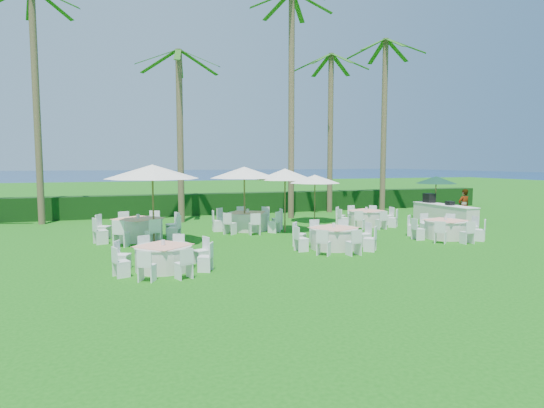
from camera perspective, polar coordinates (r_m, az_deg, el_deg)
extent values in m
plane|color=#135C0F|center=(15.53, 5.41, -5.92)|extent=(120.00, 120.00, 0.00)
cube|color=black|center=(26.77, -4.99, 0.10)|extent=(34.00, 1.00, 1.20)
plane|color=#071C46|center=(116.14, -15.37, 3.62)|extent=(260.00, 260.00, 0.00)
cylinder|color=beige|center=(13.11, -13.46, -6.66)|extent=(1.53, 1.53, 0.66)
cylinder|color=beige|center=(13.04, -13.49, -5.19)|extent=(1.59, 1.59, 0.03)
cube|color=#FFA988|center=(13.04, -13.49, -5.08)|extent=(1.75, 1.75, 0.01)
cylinder|color=silver|center=(13.02, -13.50, -4.71)|extent=(0.11, 0.11, 0.14)
cube|color=white|center=(13.63, -8.89, -5.83)|extent=(0.48, 0.48, 0.80)
cube|color=white|center=(14.20, -11.82, -5.43)|extent=(0.49, 0.49, 0.80)
cube|color=white|center=(14.17, -15.52, -5.54)|extent=(0.48, 0.48, 0.80)
cube|color=white|center=(13.54, -18.25, -6.11)|extent=(0.49, 0.49, 0.80)
cube|color=white|center=(12.65, -18.40, -6.91)|extent=(0.48, 0.48, 0.80)
cube|color=white|center=(12.00, -15.42, -7.48)|extent=(0.49, 0.49, 0.80)
cube|color=white|center=(12.04, -11.03, -7.34)|extent=(0.48, 0.48, 0.80)
cube|color=white|center=(12.74, -8.37, -6.61)|extent=(0.49, 0.49, 0.80)
cylinder|color=beige|center=(16.03, 7.74, -4.31)|extent=(1.61, 1.61, 0.70)
cylinder|color=beige|center=(15.98, 7.76, -3.04)|extent=(1.68, 1.68, 0.03)
cube|color=#FFA988|center=(15.98, 7.76, -2.95)|extent=(1.75, 1.75, 0.01)
cylinder|color=silver|center=(15.96, 7.76, -2.65)|extent=(0.11, 0.11, 0.15)
cube|color=white|center=(16.69, 11.49, -3.75)|extent=(0.42, 0.42, 0.84)
cube|color=white|center=(17.23, 8.80, -3.42)|extent=(0.55, 0.55, 0.84)
cube|color=white|center=(17.11, 5.60, -3.45)|extent=(0.42, 0.42, 0.84)
cube|color=white|center=(16.38, 3.46, -3.82)|extent=(0.55, 0.55, 0.84)
cube|color=white|center=(15.43, 3.69, -4.39)|extent=(0.42, 0.42, 0.84)
cube|color=white|center=(14.82, 6.51, -4.81)|extent=(0.55, 0.55, 0.84)
cube|color=white|center=(14.97, 10.20, -4.77)|extent=(0.42, 0.42, 0.84)
cube|color=white|center=(15.76, 12.20, -4.30)|extent=(0.55, 0.55, 0.84)
cylinder|color=beige|center=(19.25, 20.92, -3.02)|extent=(1.59, 1.59, 0.69)
cylinder|color=beige|center=(19.21, 20.95, -1.97)|extent=(1.66, 1.66, 0.03)
cube|color=#FFA988|center=(19.20, 20.96, -1.90)|extent=(1.65, 1.65, 0.01)
cylinder|color=silver|center=(19.19, 20.97, -1.65)|extent=(0.11, 0.11, 0.15)
cube|color=white|center=(20.02, 23.76, -2.62)|extent=(0.40, 0.40, 0.83)
cube|color=white|center=(20.47, 21.40, -2.37)|extent=(0.55, 0.55, 0.83)
cube|color=white|center=(20.24, 18.80, -2.37)|extent=(0.40, 0.40, 0.83)
cube|color=white|center=(19.44, 17.29, -2.63)|extent=(0.55, 0.55, 0.83)
cube|color=white|center=(18.52, 17.86, -3.03)|extent=(0.40, 0.40, 0.83)
cube|color=white|center=(18.02, 20.39, -3.33)|extent=(0.55, 0.55, 0.83)
cube|color=white|center=(18.28, 23.29, -3.31)|extent=(0.40, 0.40, 0.83)
cube|color=white|center=(19.12, 24.62, -3.00)|extent=(0.55, 0.55, 0.83)
cylinder|color=beige|center=(18.36, -16.42, -3.11)|extent=(1.84, 1.84, 0.80)
cylinder|color=beige|center=(18.31, -16.45, -1.85)|extent=(1.91, 1.91, 0.03)
cube|color=#FFA988|center=(18.30, -16.46, -1.77)|extent=(2.09, 2.09, 0.01)
cylinder|color=silver|center=(18.29, -16.46, -1.50)|extent=(0.13, 0.13, 0.17)
cube|color=white|center=(18.90, -12.36, -2.54)|extent=(0.57, 0.57, 0.96)
cube|color=white|center=(19.65, -14.71, -2.29)|extent=(0.60, 0.60, 0.96)
cube|color=white|center=(19.69, -17.91, -2.36)|extent=(0.57, 0.57, 0.96)
cube|color=white|center=(18.98, -20.38, -2.71)|extent=(0.60, 0.60, 0.96)
cube|color=white|center=(17.90, -20.73, -3.19)|extent=(0.57, 0.57, 0.96)
cube|color=white|center=(17.07, -18.41, -3.52)|extent=(0.60, 0.60, 0.96)
cube|color=white|center=(17.03, -14.71, -3.44)|extent=(0.57, 0.57, 0.96)
cube|color=white|center=(17.81, -12.21, -3.01)|extent=(0.60, 0.60, 0.96)
cylinder|color=beige|center=(20.16, -3.06, -2.23)|extent=(1.73, 1.73, 0.75)
cylinder|color=beige|center=(20.12, -3.06, -1.14)|extent=(1.80, 1.80, 0.03)
cube|color=#FFA988|center=(20.11, -3.06, -1.07)|extent=(1.87, 1.87, 0.01)
cylinder|color=silver|center=(20.10, -3.07, -0.83)|extent=(0.12, 0.12, 0.16)
cube|color=white|center=(21.29, -1.07, -1.62)|extent=(0.59, 0.59, 0.90)
cube|color=white|center=(21.47, -3.80, -1.58)|extent=(0.44, 0.44, 0.90)
cube|color=white|center=(20.92, -6.16, -1.78)|extent=(0.59, 0.59, 0.90)
cube|color=white|center=(19.92, -6.87, -2.14)|extent=(0.44, 0.44, 0.90)
cube|color=white|center=(19.05, -5.28, -2.46)|extent=(0.59, 0.59, 0.90)
cube|color=white|center=(18.84, -2.21, -2.53)|extent=(0.44, 0.44, 0.90)
cube|color=white|center=(19.45, 0.28, -2.28)|extent=(0.59, 0.59, 0.90)
cube|color=white|center=(20.47, 0.64, -1.90)|extent=(0.44, 0.44, 0.90)
cylinder|color=beige|center=(21.99, 11.73, -1.78)|extent=(1.60, 1.60, 0.69)
cylinder|color=beige|center=(21.95, 11.75, -0.86)|extent=(1.66, 1.66, 0.03)
cube|color=#FFA988|center=(21.95, 11.75, -0.80)|extent=(1.70, 1.70, 0.01)
cylinder|color=silver|center=(21.94, 11.76, -0.57)|extent=(0.11, 0.11, 0.15)
cube|color=white|center=(22.66, 14.42, -1.46)|extent=(0.40, 0.40, 0.83)
cube|color=white|center=(23.19, 12.44, -1.26)|extent=(0.55, 0.55, 0.83)
cube|color=white|center=(23.04, 10.10, -1.26)|extent=(0.40, 0.40, 0.83)
cube|color=white|center=(22.30, 8.62, -1.46)|extent=(0.55, 0.55, 0.83)
cube|color=white|center=(21.36, 8.89, -1.76)|extent=(0.40, 0.40, 0.83)
cube|color=white|center=(20.78, 10.95, -1.98)|extent=(0.55, 0.55, 0.83)
cube|color=white|center=(20.94, 13.53, -1.98)|extent=(0.40, 0.40, 0.83)
cube|color=white|center=(21.74, 14.94, -1.75)|extent=(0.55, 0.55, 0.83)
cylinder|color=brown|center=(16.85, -14.68, -0.35)|extent=(0.07, 0.07, 2.81)
cone|color=white|center=(16.78, -14.79, 3.95)|extent=(3.33, 3.33, 0.51)
sphere|color=brown|center=(16.78, -14.80, 4.54)|extent=(0.11, 0.11, 0.11)
cylinder|color=brown|center=(19.42, 1.64, 0.27)|extent=(0.06, 0.06, 2.63)
cone|color=white|center=(19.35, 1.65, 3.76)|extent=(2.61, 2.61, 0.47)
sphere|color=brown|center=(19.35, 1.65, 4.24)|extent=(0.11, 0.11, 0.11)
cylinder|color=brown|center=(19.69, -3.48, 0.44)|extent=(0.06, 0.06, 2.70)
cone|color=white|center=(19.63, -3.50, 3.98)|extent=(2.99, 2.99, 0.49)
sphere|color=brown|center=(19.62, -3.50, 4.47)|extent=(0.11, 0.11, 0.11)
cylinder|color=brown|center=(22.77, 5.39, 0.56)|extent=(0.05, 0.05, 2.29)
cone|color=white|center=(22.70, 5.41, 3.15)|extent=(2.59, 2.59, 0.41)
sphere|color=brown|center=(22.70, 5.41, 3.50)|extent=(0.09, 0.09, 0.09)
cylinder|color=brown|center=(25.72, 19.84, 0.69)|extent=(0.05, 0.05, 2.18)
cone|color=#0E3624|center=(25.66, 19.90, 2.87)|extent=(2.14, 2.14, 0.39)
sphere|color=brown|center=(25.66, 19.91, 3.17)|extent=(0.09, 0.09, 0.09)
cube|color=beige|center=(24.27, 20.78, -1.16)|extent=(0.87, 3.85, 0.86)
cube|color=white|center=(24.23, 20.81, -0.10)|extent=(0.92, 3.90, 0.04)
cube|color=black|center=(25.08, 19.12, 0.72)|extent=(0.45, 0.54, 0.48)
cube|color=black|center=(23.93, 21.42, 0.09)|extent=(0.34, 0.34, 0.19)
imported|color=gray|center=(24.24, 22.93, -0.26)|extent=(0.63, 0.43, 1.69)
cylinder|color=brown|center=(24.72, -27.44, 10.65)|extent=(0.32, 0.32, 11.14)
cube|color=#215214|center=(26.35, -25.82, 21.64)|extent=(1.80, 1.71, 1.00)
cube|color=#215214|center=(26.79, -28.11, 21.26)|extent=(0.77, 2.21, 1.00)
cylinder|color=brown|center=(23.14, -11.46, 8.22)|extent=(0.32, 0.32, 8.48)
cube|color=#215214|center=(24.16, -9.22, 17.11)|extent=(2.16, 1.04, 1.00)
cube|color=#215214|center=(24.71, -11.52, 16.81)|extent=(0.63, 2.22, 1.00)
cube|color=#215214|center=(24.23, -13.92, 16.99)|extent=(1.89, 1.61, 1.00)
cube|color=#215214|center=(23.16, -14.15, 17.54)|extent=(2.16, 1.04, 1.00)
cube|color=#215214|center=(22.57, -11.75, 17.92)|extent=(0.63, 2.22, 1.00)
cube|color=#215214|center=(23.09, -9.22, 17.67)|extent=(1.89, 1.61, 1.00)
cylinder|color=brown|center=(24.54, 2.45, 12.05)|extent=(0.32, 0.32, 11.81)
cube|color=#215214|center=(26.02, 5.06, 23.89)|extent=(2.22, 0.54, 1.00)
cube|color=#215214|center=(26.75, 3.20, 23.38)|extent=(1.54, 1.93, 1.00)
cube|color=#215214|center=(26.51, 0.70, 23.56)|extent=(1.13, 2.14, 1.00)
cylinder|color=brown|center=(27.51, 7.33, 8.71)|extent=(0.32, 0.32, 9.35)
cube|color=#215214|center=(28.11, 9.78, 17.23)|extent=(2.12, 1.18, 1.00)
cube|color=#215214|center=(29.01, 8.54, 16.87)|extent=(1.96, 1.50, 1.00)
cube|color=#215214|center=(29.00, 6.27, 16.90)|extent=(0.48, 2.22, 1.00)
cube|color=#215214|center=(28.08, 5.09, 17.30)|extent=(2.12, 1.18, 1.00)
cube|color=#215214|center=(27.14, 6.26, 17.71)|extent=(1.96, 1.50, 1.00)
cube|color=#215214|center=(27.16, 8.69, 17.67)|extent=(0.48, 2.22, 1.00)
cylinder|color=brown|center=(27.37, 13.86, 9.31)|extent=(0.32, 0.32, 10.01)
cube|color=#215214|center=(28.95, 15.35, 18.09)|extent=(2.13, 1.14, 1.00)
cube|color=#215214|center=(29.03, 13.08, 18.11)|extent=(0.53, 2.22, 1.00)
cube|color=#215214|center=(28.17, 11.73, 18.54)|extent=(1.94, 1.54, 1.00)
cube|color=#215214|center=(27.19, 12.70, 19.01)|extent=(2.13, 1.14, 1.00)
cube|color=#215214|center=(27.11, 15.14, 19.00)|extent=(0.53, 2.22, 1.00)
cube|color=#215214|center=(28.00, 16.43, 18.52)|extent=(1.94, 1.54, 1.00)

